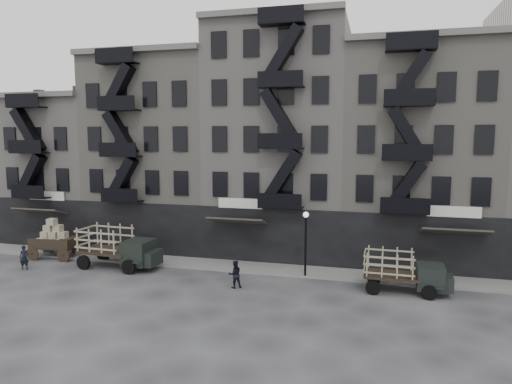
% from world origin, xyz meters
% --- Properties ---
extents(ground, '(140.00, 140.00, 0.00)m').
position_xyz_m(ground, '(0.00, 0.00, 0.00)').
color(ground, '#38383A').
rests_on(ground, ground).
extents(sidewalk, '(55.00, 2.50, 0.15)m').
position_xyz_m(sidewalk, '(0.00, 3.75, 0.07)').
color(sidewalk, slate).
rests_on(sidewalk, ground).
extents(building_west, '(10.00, 11.35, 13.20)m').
position_xyz_m(building_west, '(-20.00, 9.83, 6.00)').
color(building_west, gray).
rests_on(building_west, ground).
extents(building_midwest, '(10.00, 11.35, 16.20)m').
position_xyz_m(building_midwest, '(-10.00, 9.83, 7.50)').
color(building_midwest, gray).
rests_on(building_midwest, ground).
extents(building_center, '(10.00, 11.35, 18.20)m').
position_xyz_m(building_center, '(-0.00, 9.82, 8.50)').
color(building_center, gray).
rests_on(building_center, ground).
extents(building_mideast, '(10.00, 11.35, 16.20)m').
position_xyz_m(building_mideast, '(10.00, 9.83, 7.50)').
color(building_mideast, gray).
rests_on(building_mideast, ground).
extents(lamp_post, '(0.36, 0.36, 4.28)m').
position_xyz_m(lamp_post, '(3.00, 2.60, 2.78)').
color(lamp_post, black).
rests_on(lamp_post, ground).
extents(wagon, '(3.59, 2.10, 2.94)m').
position_xyz_m(wagon, '(-15.74, 2.61, 1.68)').
color(wagon, black).
rests_on(wagon, ground).
extents(stake_truck_west, '(5.81, 2.66, 2.85)m').
position_xyz_m(stake_truck_west, '(-9.82, 1.58, 1.63)').
color(stake_truck_west, black).
rests_on(stake_truck_west, ground).
extents(stake_truck_east, '(4.92, 2.16, 2.43)m').
position_xyz_m(stake_truck_east, '(8.94, 1.34, 1.39)').
color(stake_truck_east, black).
rests_on(stake_truck_east, ground).
extents(pedestrian_west, '(0.71, 0.60, 1.66)m').
position_xyz_m(pedestrian_west, '(-15.70, -0.44, 0.83)').
color(pedestrian_west, black).
rests_on(pedestrian_west, ground).
extents(pedestrian_mid, '(1.01, 0.95, 1.66)m').
position_xyz_m(pedestrian_mid, '(-0.77, -0.38, 0.83)').
color(pedestrian_mid, black).
rests_on(pedestrian_mid, ground).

